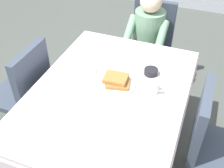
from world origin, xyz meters
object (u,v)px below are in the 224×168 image
plate_breakfast (117,84)px  fork_left_of_plate (92,81)px  chair_right_side (211,139)px  spoon_near_edge (105,113)px  chair_left_side (26,88)px  cup_coffee (154,88)px  chair_diner (150,40)px  dining_table_main (109,100)px  syrup_pitcher (92,69)px  diner_person (148,35)px  bowl_butter (151,72)px  knife_right_of_plate (140,93)px  breakfast_stack (117,80)px

plate_breakfast → fork_left_of_plate: bearing=-174.0°
chair_right_side → spoon_near_edge: 0.77m
plate_breakfast → chair_left_side: bearing=-174.5°
chair_right_side → cup_coffee: 0.54m
chair_left_side → fork_left_of_plate: chair_left_side is taller
chair_diner → chair_left_side: same height
chair_left_side → spoon_near_edge: 0.89m
chair_left_side → chair_right_side: bearing=-90.0°
dining_table_main → cup_coffee: cup_coffee is taller
chair_diner → syrup_pitcher: size_ratio=11.62×
dining_table_main → chair_diner: (0.02, 1.17, -0.12)m
chair_right_side → cup_coffee: chair_right_side is taller
plate_breakfast → diner_person: bearing=90.5°
bowl_butter → spoon_near_edge: (-0.17, -0.53, -0.02)m
diner_person → cup_coffee: diner_person is taller
bowl_butter → chair_diner: bearing=103.8°
fork_left_of_plate → spoon_near_edge: size_ratio=1.20×
chair_diner → diner_person: 0.21m
syrup_pitcher → knife_right_of_plate: (0.42, -0.10, -0.04)m
chair_left_side → chair_diner: bearing=-34.1°
diner_person → chair_left_side: 1.29m
chair_diner → bowl_butter: bearing=103.8°
chair_diner → fork_left_of_plate: (-0.18, -1.11, 0.21)m
spoon_near_edge → breakfast_stack: bearing=91.9°
diner_person → fork_left_of_plate: bearing=79.3°
diner_person → syrup_pitcher: (-0.22, -0.85, 0.11)m
cup_coffee → breakfast_stack: bearing=-175.7°
knife_right_of_plate → cup_coffee: bearing=-66.5°
chair_right_side → chair_left_side: (-1.54, 0.00, 0.00)m
chair_right_side → fork_left_of_plate: chair_right_side is taller
breakfast_stack → syrup_pitcher: same height
dining_table_main → chair_right_side: chair_right_side is taller
dining_table_main → bowl_butter: size_ratio=13.85×
chair_left_side → bowl_butter: (1.01, 0.30, 0.23)m
plate_breakfast → knife_right_of_plate: size_ratio=1.40×
breakfast_stack → fork_left_of_plate: size_ratio=1.17×
dining_table_main → chair_left_side: chair_left_side is taller
diner_person → breakfast_stack: size_ratio=5.34×
chair_right_side → knife_right_of_plate: bearing=-96.0°
bowl_butter → spoon_near_edge: 0.56m
chair_diner → syrup_pitcher: (-0.22, -1.01, 0.25)m
plate_breakfast → spoon_near_edge: (0.03, -0.30, -0.01)m
chair_diner → knife_right_of_plate: size_ratio=4.65×
cup_coffee → bowl_butter: bearing=109.3°
cup_coffee → chair_right_side: bearing=-12.2°
dining_table_main → breakfast_stack: 0.16m
breakfast_stack → knife_right_of_plate: size_ratio=1.05×
dining_table_main → fork_left_of_plate: bearing=160.1°
plate_breakfast → breakfast_stack: 0.04m
dining_table_main → breakfast_stack: bearing=68.4°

